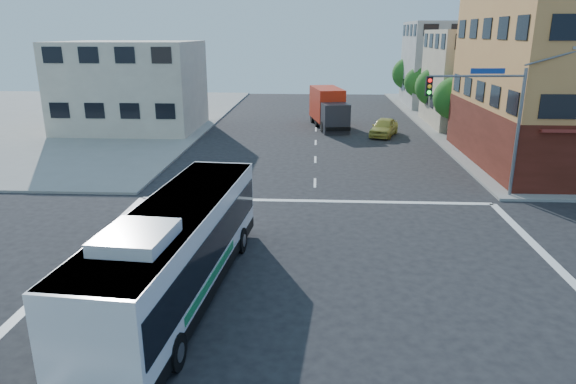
{
  "coord_description": "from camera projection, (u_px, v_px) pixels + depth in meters",
  "views": [
    {
      "loc": [
        0.0,
        -16.97,
        8.76
      ],
      "look_at": [
        -1.19,
        4.67,
        2.0
      ],
      "focal_mm": 32.0,
      "sensor_mm": 36.0,
      "label": 1
    }
  ],
  "objects": [
    {
      "name": "parked_car",
      "position": [
        384.0,
        127.0,
        45.11
      ],
      "size": [
        3.3,
        4.97,
        1.57
      ],
      "primitive_type": "imported",
      "rotation": [
        0.0,
        0.0,
        -0.34
      ],
      "color": "gold",
      "rests_on": "ground"
    },
    {
      "name": "building_east_far",
      "position": [
        457.0,
        65.0,
        62.14
      ],
      "size": [
        12.06,
        10.06,
        10.0
      ],
      "color": "#ACABA6",
      "rests_on": "ground"
    },
    {
      "name": "box_truck",
      "position": [
        329.0,
        109.0,
        49.0
      ],
      "size": [
        3.79,
        8.41,
        3.65
      ],
      "rotation": [
        0.0,
        0.0,
        0.19
      ],
      "color": "#28282D",
      "rests_on": "ground"
    },
    {
      "name": "building_west",
      "position": [
        131.0,
        86.0,
        47.06
      ],
      "size": [
        12.06,
        10.06,
        8.0
      ],
      "color": "beige",
      "rests_on": "ground"
    },
    {
      "name": "street_tree_a",
      "position": [
        456.0,
        96.0,
        43.71
      ],
      "size": [
        3.6,
        3.6,
        5.53
      ],
      "color": "#3A2815",
      "rests_on": "ground"
    },
    {
      "name": "ground",
      "position": [
        313.0,
        282.0,
        18.78
      ],
      "size": [
        120.0,
        120.0,
        0.0
      ],
      "primitive_type": "plane",
      "color": "black",
      "rests_on": "ground"
    },
    {
      "name": "transit_bus",
      "position": [
        178.0,
        249.0,
        17.27
      ],
      "size": [
        3.63,
        12.46,
        3.64
      ],
      "rotation": [
        0.0,
        0.0,
        -0.08
      ],
      "color": "black",
      "rests_on": "ground"
    },
    {
      "name": "signal_mast_ne",
      "position": [
        489.0,
        107.0,
        26.95
      ],
      "size": [
        7.91,
        1.13,
        8.07
      ],
      "color": "slate",
      "rests_on": "ground"
    },
    {
      "name": "street_tree_d",
      "position": [
        409.0,
        72.0,
        66.5
      ],
      "size": [
        4.0,
        4.0,
        6.03
      ],
      "color": "#3A2815",
      "rests_on": "ground"
    },
    {
      "name": "building_east_near",
      "position": [
        495.0,
        79.0,
        48.95
      ],
      "size": [
        12.06,
        10.06,
        9.0
      ],
      "color": "#BEB291",
      "rests_on": "ground"
    },
    {
      "name": "street_tree_b",
      "position": [
        436.0,
        85.0,
        51.29
      ],
      "size": [
        3.8,
        3.8,
        5.79
      ],
      "color": "#3A2815",
      "rests_on": "ground"
    },
    {
      "name": "street_tree_c",
      "position": [
        420.0,
        80.0,
        59.0
      ],
      "size": [
        3.4,
        3.4,
        5.29
      ],
      "color": "#3A2815",
      "rests_on": "ground"
    }
  ]
}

